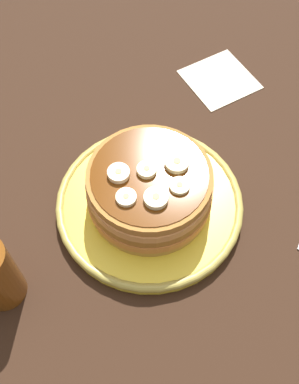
{
  "coord_description": "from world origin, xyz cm",
  "views": [
    {
      "loc": [
        -25.89,
        21.44,
        59.76
      ],
      "look_at": [
        0.0,
        0.0,
        4.41
      ],
      "focal_mm": 43.68,
      "sensor_mm": 36.0,
      "label": 1
    }
  ],
  "objects_px": {
    "banana_slice_2": "(180,186)",
    "banana_slice_4": "(119,173)",
    "pancake_stack": "(149,190)",
    "banana_slice_0": "(147,170)",
    "plate": "(150,204)",
    "banana_slice_1": "(126,198)",
    "banana_slice_3": "(156,198)",
    "napkin": "(220,79)",
    "banana_slice_5": "(177,163)"
  },
  "relations": [
    {
      "from": "plate",
      "to": "banana_slice_1",
      "type": "xyz_separation_m",
      "value": [
        -0.01,
        0.05,
        0.08
      ]
    },
    {
      "from": "plate",
      "to": "banana_slice_4",
      "type": "distance_m",
      "value": 0.09
    },
    {
      "from": "banana_slice_1",
      "to": "banana_slice_3",
      "type": "xyz_separation_m",
      "value": [
        -0.03,
        -0.03,
        0.0
      ]
    },
    {
      "from": "banana_slice_3",
      "to": "napkin",
      "type": "relative_size",
      "value": 0.29
    },
    {
      "from": "banana_slice_2",
      "to": "banana_slice_5",
      "type": "distance_m",
      "value": 0.04
    },
    {
      "from": "pancake_stack",
      "to": "banana_slice_4",
      "type": "bearing_deg",
      "value": 49.42
    },
    {
      "from": "plate",
      "to": "banana_slice_1",
      "type": "height_order",
      "value": "banana_slice_1"
    },
    {
      "from": "plate",
      "to": "banana_slice_3",
      "type": "distance_m",
      "value": 0.09
    },
    {
      "from": "plate",
      "to": "banana_slice_3",
      "type": "height_order",
      "value": "banana_slice_3"
    },
    {
      "from": "banana_slice_5",
      "to": "napkin",
      "type": "xyz_separation_m",
      "value": [
        0.13,
        -0.22,
        -0.09
      ]
    },
    {
      "from": "banana_slice_2",
      "to": "napkin",
      "type": "height_order",
      "value": "banana_slice_2"
    },
    {
      "from": "banana_slice_4",
      "to": "napkin",
      "type": "distance_m",
      "value": 0.32
    },
    {
      "from": "banana_slice_4",
      "to": "pancake_stack",
      "type": "bearing_deg",
      "value": -130.58
    },
    {
      "from": "plate",
      "to": "banana_slice_2",
      "type": "bearing_deg",
      "value": -156.83
    },
    {
      "from": "pancake_stack",
      "to": "banana_slice_0",
      "type": "height_order",
      "value": "banana_slice_0"
    },
    {
      "from": "banana_slice_3",
      "to": "banana_slice_5",
      "type": "bearing_deg",
      "value": -66.86
    },
    {
      "from": "banana_slice_0",
      "to": "banana_slice_4",
      "type": "relative_size",
      "value": 0.89
    },
    {
      "from": "banana_slice_0",
      "to": "banana_slice_5",
      "type": "xyz_separation_m",
      "value": [
        -0.02,
        -0.04,
        0.0
      ]
    },
    {
      "from": "banana_slice_1",
      "to": "banana_slice_2",
      "type": "bearing_deg",
      "value": -115.25
    },
    {
      "from": "banana_slice_4",
      "to": "banana_slice_2",
      "type": "bearing_deg",
      "value": -142.91
    },
    {
      "from": "plate",
      "to": "banana_slice_0",
      "type": "xyz_separation_m",
      "value": [
        0.01,
        -0.0,
        0.08
      ]
    },
    {
      "from": "plate",
      "to": "banana_slice_3",
      "type": "xyz_separation_m",
      "value": [
        -0.04,
        0.02,
        0.08
      ]
    },
    {
      "from": "banana_slice_5",
      "to": "napkin",
      "type": "relative_size",
      "value": 0.3
    },
    {
      "from": "plate",
      "to": "banana_slice_5",
      "type": "height_order",
      "value": "banana_slice_5"
    },
    {
      "from": "pancake_stack",
      "to": "banana_slice_3",
      "type": "relative_size",
      "value": 5.8
    },
    {
      "from": "banana_slice_3",
      "to": "plate",
      "type": "bearing_deg",
      "value": -27.89
    },
    {
      "from": "banana_slice_0",
      "to": "plate",
      "type": "bearing_deg",
      "value": 170.51
    },
    {
      "from": "banana_slice_1",
      "to": "napkin",
      "type": "distance_m",
      "value": 0.34
    },
    {
      "from": "banana_slice_3",
      "to": "banana_slice_5",
      "type": "xyz_separation_m",
      "value": [
        0.02,
        -0.06,
        -0.0
      ]
    },
    {
      "from": "banana_slice_1",
      "to": "banana_slice_5",
      "type": "distance_m",
      "value": 0.08
    },
    {
      "from": "banana_slice_0",
      "to": "banana_slice_1",
      "type": "height_order",
      "value": "banana_slice_0"
    },
    {
      "from": "pancake_stack",
      "to": "banana_slice_2",
      "type": "xyz_separation_m",
      "value": [
        -0.04,
        -0.02,
        0.04
      ]
    },
    {
      "from": "banana_slice_4",
      "to": "banana_slice_5",
      "type": "distance_m",
      "value": 0.08
    },
    {
      "from": "plate",
      "to": "banana_slice_4",
      "type": "height_order",
      "value": "banana_slice_4"
    },
    {
      "from": "banana_slice_2",
      "to": "banana_slice_4",
      "type": "distance_m",
      "value": 0.08
    },
    {
      "from": "banana_slice_4",
      "to": "napkin",
      "type": "bearing_deg",
      "value": -71.85
    },
    {
      "from": "banana_slice_2",
      "to": "banana_slice_1",
      "type": "bearing_deg",
      "value": 64.75
    },
    {
      "from": "pancake_stack",
      "to": "napkin",
      "type": "distance_m",
      "value": 0.29
    },
    {
      "from": "banana_slice_0",
      "to": "banana_slice_1",
      "type": "xyz_separation_m",
      "value": [
        -0.02,
        0.05,
        -0.0
      ]
    },
    {
      "from": "banana_slice_1",
      "to": "banana_slice_3",
      "type": "height_order",
      "value": "banana_slice_3"
    },
    {
      "from": "plate",
      "to": "pancake_stack",
      "type": "height_order",
      "value": "pancake_stack"
    },
    {
      "from": "plate",
      "to": "napkin",
      "type": "distance_m",
      "value": 0.29
    },
    {
      "from": "plate",
      "to": "banana_slice_4",
      "type": "bearing_deg",
      "value": 52.14
    },
    {
      "from": "banana_slice_4",
      "to": "banana_slice_1",
      "type": "bearing_deg",
      "value": 156.97
    },
    {
      "from": "pancake_stack",
      "to": "banana_slice_4",
      "type": "distance_m",
      "value": 0.06
    },
    {
      "from": "pancake_stack",
      "to": "banana_slice_3",
      "type": "bearing_deg",
      "value": 153.74
    },
    {
      "from": "banana_slice_0",
      "to": "banana_slice_4",
      "type": "bearing_deg",
      "value": 59.93
    },
    {
      "from": "banana_slice_5",
      "to": "banana_slice_0",
      "type": "bearing_deg",
      "value": 65.63
    },
    {
      "from": "pancake_stack",
      "to": "banana_slice_0",
      "type": "distance_m",
      "value": 0.04
    },
    {
      "from": "napkin",
      "to": "banana_slice_5",
      "type": "bearing_deg",
      "value": 120.61
    }
  ]
}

